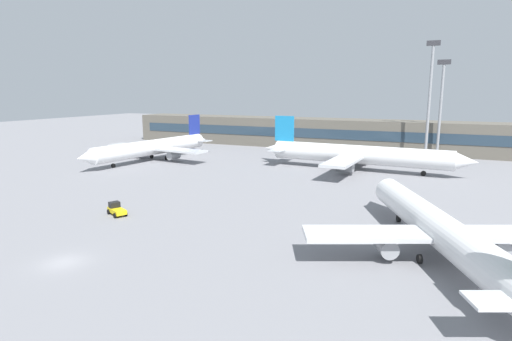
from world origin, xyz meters
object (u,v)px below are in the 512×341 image
(airplane_near, at_px, (437,228))
(airplane_mid, at_px, (152,148))
(airplane_far, at_px, (360,155))
(floodlight_tower_west, at_px, (441,102))
(baggage_tug_yellow, at_px, (116,209))
(floodlight_tower_east, at_px, (430,93))

(airplane_near, relative_size, airplane_mid, 0.88)
(airplane_far, bearing_deg, floodlight_tower_west, 60.13)
(airplane_near, height_order, airplane_mid, airplane_mid)
(baggage_tug_yellow, distance_m, floodlight_tower_west, 86.21)
(floodlight_tower_west, bearing_deg, floodlight_tower_east, -121.79)
(airplane_mid, relative_size, floodlight_tower_west, 1.73)
(baggage_tug_yellow, height_order, floodlight_tower_east, floodlight_tower_east)
(airplane_mid, bearing_deg, baggage_tug_yellow, -57.87)
(airplane_mid, relative_size, floodlight_tower_east, 1.48)
(floodlight_tower_west, height_order, floodlight_tower_east, floodlight_tower_east)
(airplane_far, relative_size, floodlight_tower_west, 1.86)
(floodlight_tower_west, relative_size, floodlight_tower_east, 0.85)
(airplane_mid, relative_size, baggage_tug_yellow, 11.20)
(airplane_near, distance_m, airplane_far, 49.02)
(airplane_near, distance_m, baggage_tug_yellow, 41.87)
(airplane_far, height_order, floodlight_tower_west, floodlight_tower_west)
(airplane_mid, bearing_deg, floodlight_tower_west, 27.34)
(airplane_mid, xyz_separation_m, floodlight_tower_east, (63.24, 29.77, 13.56))
(airplane_near, distance_m, airplane_mid, 77.64)
(floodlight_tower_east, bearing_deg, baggage_tug_yellow, -117.99)
(airplane_far, bearing_deg, airplane_near, -70.05)
(floodlight_tower_west, xyz_separation_m, floodlight_tower_east, (-2.67, -4.31, 2.23))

